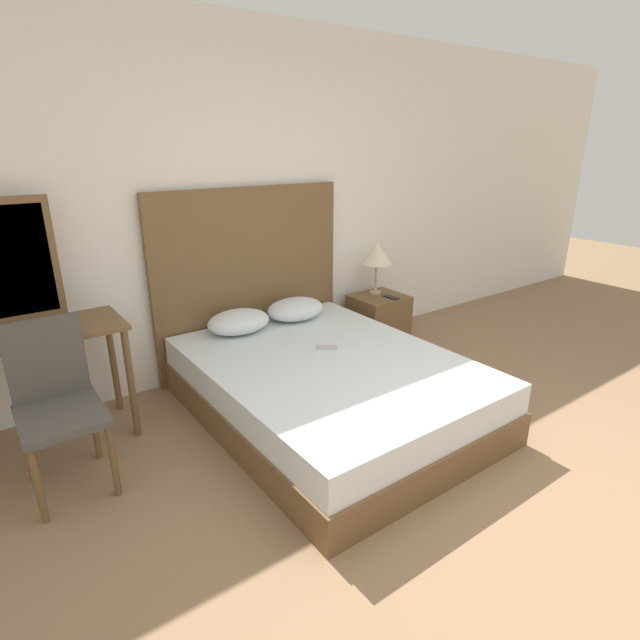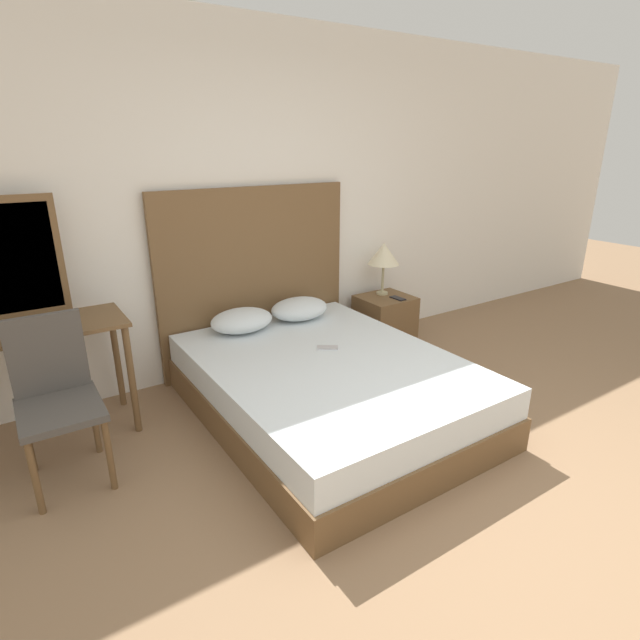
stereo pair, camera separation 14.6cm
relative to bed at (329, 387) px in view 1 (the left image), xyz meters
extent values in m
plane|color=#8C6B4C|center=(0.08, -1.43, -0.21)|extent=(16.00, 16.00, 0.00)
cube|color=white|center=(0.08, 1.15, 1.14)|extent=(10.00, 0.06, 2.70)
cube|color=brown|center=(0.00, 0.00, -0.10)|extent=(1.58, 2.09, 0.22)
cube|color=silver|center=(0.00, 0.00, 0.11)|extent=(1.55, 2.05, 0.20)
cube|color=brown|center=(0.00, 1.07, 0.53)|extent=(1.66, 0.05, 1.49)
ellipsoid|color=silver|center=(-0.26, 0.81, 0.30)|extent=(0.49, 0.37, 0.17)
ellipsoid|color=silver|center=(0.26, 0.81, 0.30)|extent=(0.49, 0.37, 0.17)
cube|color=#B7B7BC|center=(0.10, 0.16, 0.22)|extent=(0.16, 0.14, 0.01)
cube|color=brown|center=(1.20, 0.81, 0.02)|extent=(0.47, 0.43, 0.46)
cylinder|color=tan|center=(1.22, 0.90, 0.26)|extent=(0.11, 0.11, 0.02)
cylinder|color=tan|center=(1.22, 0.90, 0.40)|extent=(0.02, 0.02, 0.27)
cone|color=beige|center=(1.22, 0.90, 0.63)|extent=(0.29, 0.29, 0.20)
cube|color=black|center=(1.25, 0.70, 0.25)|extent=(0.08, 0.15, 0.01)
cube|color=brown|center=(-1.67, 0.74, 0.54)|extent=(1.06, 0.50, 0.02)
cylinder|color=brown|center=(-1.17, 0.53, 0.16)|extent=(0.04, 0.04, 0.74)
cylinder|color=brown|center=(-1.17, 0.95, 0.16)|extent=(0.04, 0.04, 0.74)
cube|color=brown|center=(-1.67, 0.96, 0.93)|extent=(0.54, 0.03, 0.76)
cube|color=#B2BCC6|center=(-1.67, 0.95, 0.93)|extent=(0.46, 0.01, 0.67)
cube|color=#4C4742|center=(-1.62, 0.20, 0.24)|extent=(0.42, 0.48, 0.04)
cube|color=#4C4742|center=(-1.62, 0.42, 0.49)|extent=(0.40, 0.04, 0.46)
cylinder|color=brown|center=(-1.80, -0.01, 0.00)|extent=(0.04, 0.04, 0.43)
cylinder|color=brown|center=(-1.44, -0.01, 0.00)|extent=(0.04, 0.04, 0.43)
cylinder|color=brown|center=(-1.80, 0.41, 0.00)|extent=(0.04, 0.04, 0.43)
cylinder|color=brown|center=(-1.44, 0.41, 0.00)|extent=(0.04, 0.04, 0.43)
camera|label=1|loc=(-1.87, -2.47, 1.61)|focal=28.00mm
camera|label=2|loc=(-1.75, -2.55, 1.61)|focal=28.00mm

